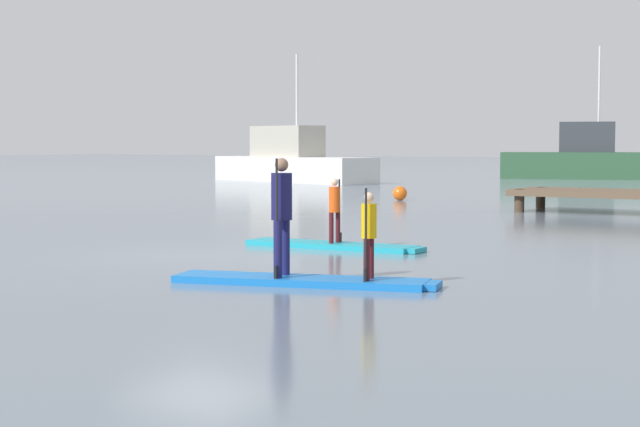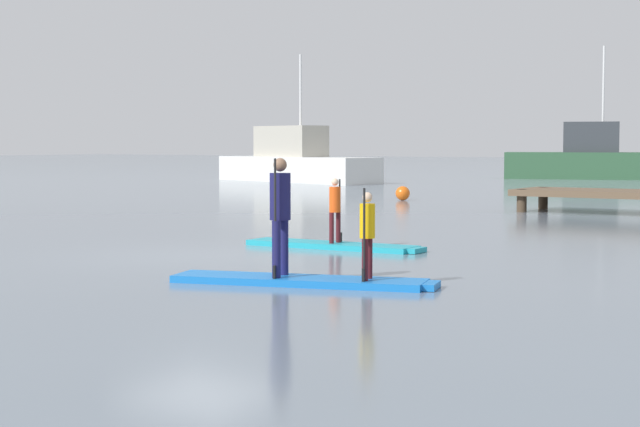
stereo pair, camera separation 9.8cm
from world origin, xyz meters
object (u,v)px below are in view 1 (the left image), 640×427
object	(u,v)px
fishing_boat_white_large	(291,162)
fishing_boat_green_midground	(581,159)
paddleboard_far	(305,281)
paddler_adult	(282,209)
paddler_child_front	(369,230)
paddler_child_solo	(335,207)
mooring_buoy_near	(400,193)
paddleboard_near	(334,245)

from	to	relation	value
fishing_boat_white_large	fishing_boat_green_midground	xyz separation A→B (m)	(11.01, 12.04, 0.07)
paddleboard_far	paddler_adult	size ratio (longest dim) A/B	2.28
fishing_boat_white_large	paddler_child_front	bearing A→B (deg)	-54.62
paddler_adult	fishing_boat_white_large	distance (m)	38.49
fishing_boat_green_midground	paddler_adult	bearing A→B (deg)	-76.84
paddler_child_solo	paddler_adult	bearing A→B (deg)	-67.07
fishing_boat_white_large	mooring_buoy_near	distance (m)	17.72
paddleboard_far	paddler_adult	bearing A→B (deg)	-162.84
paddleboard_near	paddler_child_solo	world-z (taller)	paddler_child_solo
fishing_boat_green_midground	paddler_child_solo	bearing A→B (deg)	-78.05
paddler_adult	paddler_child_front	size ratio (longest dim) A/B	1.31
fishing_boat_green_midground	mooring_buoy_near	world-z (taller)	fishing_boat_green_midground
paddleboard_near	fishing_boat_green_midground	xyz separation A→B (m)	(-8.34, 39.48, 1.02)
fishing_boat_green_midground	mooring_buoy_near	size ratio (longest dim) A/B	17.84
paddler_child_solo	fishing_boat_green_midground	xyz separation A→B (m)	(-8.35, 39.47, 0.29)
paddler_adult	fishing_boat_white_large	world-z (taller)	fishing_boat_white_large
paddler_child_solo	fishing_boat_white_large	world-z (taller)	fishing_boat_white_large
paddler_adult	paddler_child_front	bearing A→B (deg)	15.95
paddleboard_near	paddleboard_far	xyz separation A→B (m)	(2.29, -4.51, 0.00)
paddleboard_near	paddler_adult	distance (m)	5.11
paddler_adult	mooring_buoy_near	distance (m)	21.54
paddler_child_front	fishing_boat_green_midground	world-z (taller)	fishing_boat_green_midground
paddleboard_near	fishing_boat_green_midground	world-z (taller)	fishing_boat_green_midground
paddleboard_far	paddleboard_near	bearing A→B (deg)	116.94
paddleboard_far	paddler_child_front	bearing A→B (deg)	15.49
fishing_boat_white_large	fishing_boat_green_midground	size ratio (longest dim) A/B	1.19
fishing_boat_white_large	paddler_adult	bearing A→B (deg)	-56.37
paddleboard_far	paddler_child_solo	bearing A→B (deg)	116.79
paddleboard_near	mooring_buoy_near	bearing A→B (deg)	113.66
paddler_adult	fishing_boat_green_midground	world-z (taller)	fishing_boat_green_midground
paddler_child_solo	paddler_child_front	bearing A→B (deg)	-53.56
paddler_child_front	mooring_buoy_near	world-z (taller)	paddler_child_front
paddler_child_front	paddler_child_solo	bearing A→B (deg)	126.44
fishing_boat_white_large	fishing_boat_green_midground	distance (m)	16.31
paddler_adult	paddler_child_front	xyz separation A→B (m)	(1.20, 0.34, -0.28)
paddler_adult	fishing_boat_green_midground	xyz separation A→B (m)	(-10.31, 44.09, 0.01)
paddler_adult	paddleboard_near	bearing A→B (deg)	113.08
paddleboard_far	fishing_boat_green_midground	xyz separation A→B (m)	(-10.63, 43.99, 1.02)
paddleboard_near	paddler_adult	bearing A→B (deg)	-66.92
paddler_adult	fishing_boat_green_midground	bearing A→B (deg)	103.16
paddler_adult	fishing_boat_green_midground	distance (m)	45.28
paddleboard_far	fishing_boat_white_large	bearing A→B (deg)	124.11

